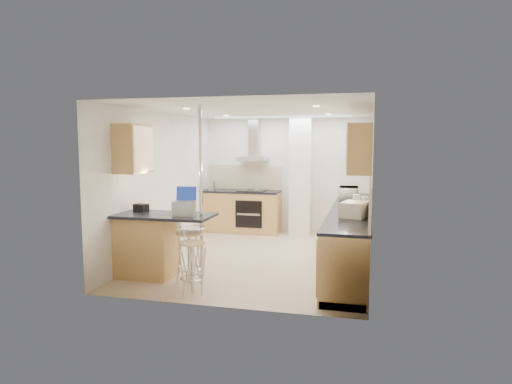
% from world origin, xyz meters
% --- Properties ---
extents(ground, '(4.80, 4.80, 0.00)m').
position_xyz_m(ground, '(0.00, 0.00, 0.00)').
color(ground, tan).
rests_on(ground, ground).
extents(room_shell, '(3.64, 4.84, 2.51)m').
position_xyz_m(room_shell, '(0.32, 0.38, 1.54)').
color(room_shell, silver).
rests_on(room_shell, ground).
extents(right_counter, '(0.63, 4.40, 0.92)m').
position_xyz_m(right_counter, '(1.50, 0.00, 0.46)').
color(right_counter, '#B58648').
rests_on(right_counter, ground).
extents(back_counter, '(1.70, 0.63, 0.92)m').
position_xyz_m(back_counter, '(-0.95, 2.10, 0.46)').
color(back_counter, '#B58648').
rests_on(back_counter, ground).
extents(peninsula, '(1.47, 0.72, 0.94)m').
position_xyz_m(peninsula, '(-1.12, -1.45, 0.48)').
color(peninsula, '#B58648').
rests_on(peninsula, ground).
extents(microwave, '(0.33, 0.48, 0.27)m').
position_xyz_m(microwave, '(1.42, 0.76, 1.05)').
color(microwave, white).
rests_on(microwave, right_counter).
extents(laptop, '(0.34, 0.28, 0.21)m').
position_xyz_m(laptop, '(-0.77, -1.52, 1.04)').
color(laptop, '#95989C').
rests_on(laptop, peninsula).
extents(bag, '(0.23, 0.19, 0.11)m').
position_xyz_m(bag, '(-1.56, -1.27, 0.99)').
color(bag, black).
rests_on(bag, peninsula).
extents(bar_stool_near, '(0.44, 0.44, 0.94)m').
position_xyz_m(bar_stool_near, '(-0.65, -1.62, 0.47)').
color(bar_stool_near, tan).
rests_on(bar_stool_near, ground).
extents(bar_stool_end, '(0.51, 0.51, 0.89)m').
position_xyz_m(bar_stool_end, '(-0.45, -2.00, 0.44)').
color(bar_stool_end, tan).
rests_on(bar_stool_end, ground).
extents(jar_a, '(0.14, 0.14, 0.18)m').
position_xyz_m(jar_a, '(1.57, 0.35, 1.01)').
color(jar_a, '#EEE6CE').
rests_on(jar_a, right_counter).
extents(jar_b, '(0.13, 0.13, 0.13)m').
position_xyz_m(jar_b, '(1.69, 0.51, 0.99)').
color(jar_b, '#EEE6CE').
rests_on(jar_b, right_counter).
extents(jar_c, '(0.17, 0.17, 0.20)m').
position_xyz_m(jar_c, '(1.59, -0.69, 1.02)').
color(jar_c, '#ADA38A').
rests_on(jar_c, right_counter).
extents(jar_d, '(0.10, 0.10, 0.15)m').
position_xyz_m(jar_d, '(1.66, -0.42, 1.00)').
color(jar_d, white).
rests_on(jar_d, right_counter).
extents(bread_bin, '(0.42, 0.48, 0.22)m').
position_xyz_m(bread_bin, '(1.57, -0.92, 1.03)').
color(bread_bin, '#EEE6CE').
rests_on(bread_bin, right_counter).
extents(kettle, '(0.16, 0.16, 0.20)m').
position_xyz_m(kettle, '(-1.59, 1.96, 1.02)').
color(kettle, '#ACAEB0').
rests_on(kettle, back_counter).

